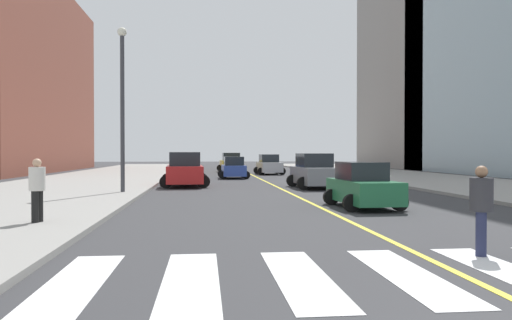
{
  "coord_description": "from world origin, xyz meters",
  "views": [
    {
      "loc": [
        -4.27,
        -4.05,
        2.05
      ],
      "look_at": [
        -1.32,
        24.74,
        1.62
      ],
      "focal_mm": 34.98,
      "sensor_mm": 36.0,
      "label": 1
    }
  ],
  "objects_px": {
    "pedestrian_crossing": "(481,206)",
    "car_blue_sixth": "(234,168)",
    "car_gray_fourth": "(315,172)",
    "car_red_fifth": "(185,170)",
    "car_white_seventh": "(316,166)",
    "pedestrian_walking_west": "(37,187)",
    "street_lamp": "(122,96)",
    "car_silver_third": "(269,165)",
    "car_green_nearest": "(363,186)",
    "car_yellow_second": "(231,163)"
  },
  "relations": [
    {
      "from": "car_blue_sixth",
      "to": "car_white_seventh",
      "type": "height_order",
      "value": "car_white_seventh"
    },
    {
      "from": "car_silver_third",
      "to": "car_white_seventh",
      "type": "height_order",
      "value": "car_silver_third"
    },
    {
      "from": "car_red_fifth",
      "to": "pedestrian_crossing",
      "type": "bearing_deg",
      "value": -74.76
    },
    {
      "from": "car_yellow_second",
      "to": "pedestrian_walking_west",
      "type": "height_order",
      "value": "car_yellow_second"
    },
    {
      "from": "car_yellow_second",
      "to": "pedestrian_crossing",
      "type": "bearing_deg",
      "value": -88.07
    },
    {
      "from": "car_gray_fourth",
      "to": "car_red_fifth",
      "type": "relative_size",
      "value": 0.96
    },
    {
      "from": "car_yellow_second",
      "to": "pedestrian_walking_west",
      "type": "distance_m",
      "value": 39.18
    },
    {
      "from": "car_red_fifth",
      "to": "pedestrian_crossing",
      "type": "relative_size",
      "value": 2.64
    },
    {
      "from": "car_green_nearest",
      "to": "pedestrian_crossing",
      "type": "height_order",
      "value": "pedestrian_crossing"
    },
    {
      "from": "car_silver_third",
      "to": "car_blue_sixth",
      "type": "height_order",
      "value": "car_silver_third"
    },
    {
      "from": "car_yellow_second",
      "to": "pedestrian_walking_west",
      "type": "bearing_deg",
      "value": -102.39
    },
    {
      "from": "car_yellow_second",
      "to": "car_white_seventh",
      "type": "relative_size",
      "value": 1.11
    },
    {
      "from": "car_green_nearest",
      "to": "car_gray_fourth",
      "type": "bearing_deg",
      "value": -95.52
    },
    {
      "from": "car_green_nearest",
      "to": "car_red_fifth",
      "type": "relative_size",
      "value": 0.82
    },
    {
      "from": "car_gray_fourth",
      "to": "pedestrian_walking_west",
      "type": "distance_m",
      "value": 17.85
    },
    {
      "from": "car_yellow_second",
      "to": "pedestrian_crossing",
      "type": "relative_size",
      "value": 2.56
    },
    {
      "from": "car_green_nearest",
      "to": "car_blue_sixth",
      "type": "distance_m",
      "value": 21.75
    },
    {
      "from": "car_green_nearest",
      "to": "pedestrian_walking_west",
      "type": "distance_m",
      "value": 11.11
    },
    {
      "from": "car_red_fifth",
      "to": "car_white_seventh",
      "type": "bearing_deg",
      "value": 45.79
    },
    {
      "from": "car_blue_sixth",
      "to": "street_lamp",
      "type": "xyz_separation_m",
      "value": [
        -6.22,
        -14.84,
        3.99
      ]
    },
    {
      "from": "car_blue_sixth",
      "to": "street_lamp",
      "type": "relative_size",
      "value": 0.49
    },
    {
      "from": "car_white_seventh",
      "to": "street_lamp",
      "type": "relative_size",
      "value": 0.52
    },
    {
      "from": "car_red_fifth",
      "to": "car_green_nearest",
      "type": "bearing_deg",
      "value": -62.51
    },
    {
      "from": "car_red_fifth",
      "to": "street_lamp",
      "type": "relative_size",
      "value": 0.59
    },
    {
      "from": "street_lamp",
      "to": "car_green_nearest",
      "type": "bearing_deg",
      "value": -33.97
    },
    {
      "from": "car_gray_fourth",
      "to": "car_blue_sixth",
      "type": "xyz_separation_m",
      "value": [
        -4.07,
        11.19,
        -0.13
      ]
    },
    {
      "from": "car_green_nearest",
      "to": "car_blue_sixth",
      "type": "relative_size",
      "value": 1.0
    },
    {
      "from": "car_green_nearest",
      "to": "car_silver_third",
      "type": "relative_size",
      "value": 0.91
    },
    {
      "from": "car_silver_third",
      "to": "car_gray_fourth",
      "type": "xyz_separation_m",
      "value": [
        0.32,
        -18.19,
        0.06
      ]
    },
    {
      "from": "car_yellow_second",
      "to": "street_lamp",
      "type": "bearing_deg",
      "value": -105.11
    },
    {
      "from": "car_red_fifth",
      "to": "car_yellow_second",
      "type": "bearing_deg",
      "value": 77.61
    },
    {
      "from": "car_silver_third",
      "to": "car_red_fifth",
      "type": "relative_size",
      "value": 0.9
    },
    {
      "from": "car_gray_fourth",
      "to": "pedestrian_crossing",
      "type": "bearing_deg",
      "value": 85.0
    },
    {
      "from": "car_blue_sixth",
      "to": "car_white_seventh",
      "type": "relative_size",
      "value": 0.94
    },
    {
      "from": "car_red_fifth",
      "to": "pedestrian_crossing",
      "type": "distance_m",
      "value": 21.95
    },
    {
      "from": "pedestrian_walking_west",
      "to": "car_gray_fourth",
      "type": "bearing_deg",
      "value": 160.6
    },
    {
      "from": "car_silver_third",
      "to": "car_gray_fourth",
      "type": "height_order",
      "value": "car_gray_fourth"
    },
    {
      "from": "pedestrian_crossing",
      "to": "car_blue_sixth",
      "type": "bearing_deg",
      "value": 37.13
    },
    {
      "from": "car_red_fifth",
      "to": "car_white_seventh",
      "type": "distance_m",
      "value": 16.19
    },
    {
      "from": "car_red_fifth",
      "to": "car_white_seventh",
      "type": "xyz_separation_m",
      "value": [
        10.79,
        12.07,
        -0.11
      ]
    },
    {
      "from": "car_white_seventh",
      "to": "car_gray_fourth",
      "type": "bearing_deg",
      "value": 76.15
    },
    {
      "from": "pedestrian_walking_west",
      "to": "car_green_nearest",
      "type": "bearing_deg",
      "value": 128.67
    },
    {
      "from": "car_red_fifth",
      "to": "pedestrian_walking_west",
      "type": "height_order",
      "value": "car_red_fifth"
    },
    {
      "from": "car_gray_fourth",
      "to": "car_red_fifth",
      "type": "distance_m",
      "value": 7.8
    },
    {
      "from": "car_silver_third",
      "to": "street_lamp",
      "type": "relative_size",
      "value": 0.54
    },
    {
      "from": "car_silver_third",
      "to": "street_lamp",
      "type": "distance_m",
      "value": 24.32
    },
    {
      "from": "car_red_fifth",
      "to": "pedestrian_walking_west",
      "type": "distance_m",
      "value": 16.5
    },
    {
      "from": "car_white_seventh",
      "to": "pedestrian_crossing",
      "type": "bearing_deg",
      "value": 82.03
    },
    {
      "from": "car_silver_third",
      "to": "car_red_fifth",
      "type": "distance_m",
      "value": 17.72
    },
    {
      "from": "car_yellow_second",
      "to": "car_blue_sixth",
      "type": "xyz_separation_m",
      "value": [
        -0.46,
        -13.16,
        -0.14
      ]
    }
  ]
}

